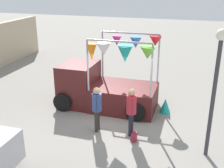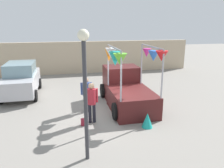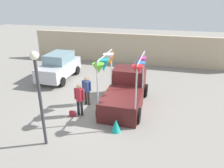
# 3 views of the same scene
# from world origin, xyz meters

# --- Properties ---
(ground_plane) EXTENTS (60.00, 60.00, 0.00)m
(ground_plane) POSITION_xyz_m (0.00, 0.00, 0.00)
(ground_plane) COLOR gray
(vendor_truck) EXTENTS (2.45, 4.15, 3.06)m
(vendor_truck) POSITION_xyz_m (1.17, 1.08, 0.90)
(vendor_truck) COLOR #4C1919
(vendor_truck) RESTS_ON ground
(person_customer) EXTENTS (0.53, 0.34, 1.72)m
(person_customer) POSITION_xyz_m (-0.80, -0.68, 1.04)
(person_customer) COLOR black
(person_customer) RESTS_ON ground
(person_vendor) EXTENTS (0.53, 0.34, 1.66)m
(person_vendor) POSITION_xyz_m (-0.88, 0.53, 1.00)
(person_vendor) COLOR #2D2823
(person_vendor) RESTS_ON ground
(handbag) EXTENTS (0.28, 0.16, 0.28)m
(handbag) POSITION_xyz_m (-1.15, -0.88, 0.14)
(handbag) COLOR maroon
(handbag) RESTS_ON ground
(street_lamp) EXTENTS (0.32, 0.32, 3.90)m
(street_lamp) POSITION_xyz_m (-1.29, -3.19, 2.55)
(street_lamp) COLOR #333338
(street_lamp) RESTS_ON ground
(folded_kite_bundle_teal) EXTENTS (0.62, 0.62, 0.60)m
(folded_kite_bundle_teal) POSITION_xyz_m (1.30, -1.61, 0.30)
(folded_kite_bundle_teal) COLOR teal
(folded_kite_bundle_teal) RESTS_ON ground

